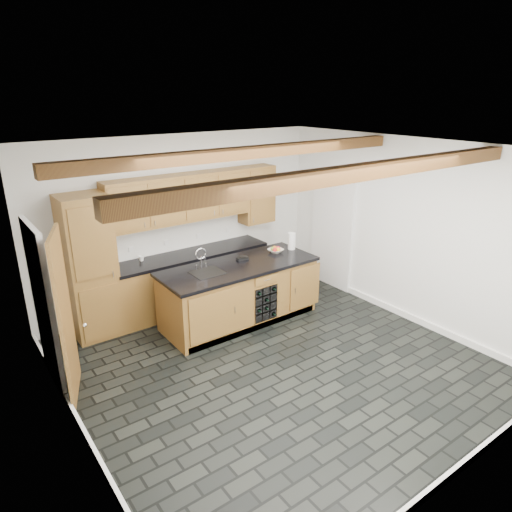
% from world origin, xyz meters
% --- Properties ---
extents(ground, '(5.00, 5.00, 0.00)m').
position_xyz_m(ground, '(0.00, 0.00, 0.00)').
color(ground, black).
rests_on(ground, ground).
extents(room_shell, '(5.01, 5.00, 5.00)m').
position_xyz_m(room_shell, '(-0.09, 0.53, 1.53)').
color(room_shell, white).
rests_on(room_shell, ground).
extents(back_cabinetry, '(3.65, 0.62, 2.20)m').
position_xyz_m(back_cabinetry, '(-0.38, 2.24, 0.98)').
color(back_cabinetry, olive).
rests_on(back_cabinetry, ground).
extents(island, '(2.48, 0.96, 0.93)m').
position_xyz_m(island, '(0.31, 1.28, 0.46)').
color(island, olive).
rests_on(island, ground).
extents(faucet, '(0.45, 0.40, 0.34)m').
position_xyz_m(faucet, '(-0.25, 1.33, 0.96)').
color(faucet, black).
rests_on(faucet, island).
extents(kitchen_scale, '(0.19, 0.12, 0.06)m').
position_xyz_m(kitchen_scale, '(0.48, 1.46, 0.96)').
color(kitchen_scale, black).
rests_on(kitchen_scale, island).
extents(fruit_bowl, '(0.27, 0.27, 0.06)m').
position_xyz_m(fruit_bowl, '(1.10, 1.41, 0.96)').
color(fruit_bowl, silver).
rests_on(fruit_bowl, island).
extents(fruit_cluster, '(0.16, 0.17, 0.07)m').
position_xyz_m(fruit_cluster, '(1.10, 1.41, 0.99)').
color(fruit_cluster, red).
rests_on(fruit_cluster, fruit_bowl).
extents(paper_towel, '(0.12, 0.12, 0.28)m').
position_xyz_m(paper_towel, '(1.42, 1.39, 1.07)').
color(paper_towel, white).
rests_on(paper_towel, island).
extents(mug, '(0.10, 0.10, 0.08)m').
position_xyz_m(mug, '(-0.83, 2.33, 0.97)').
color(mug, white).
rests_on(mug, back_cabinetry).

